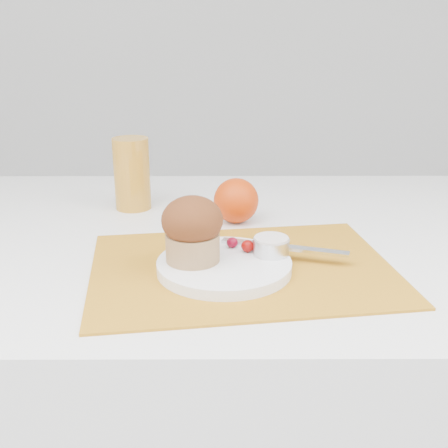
{
  "coord_description": "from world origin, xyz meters",
  "views": [
    {
      "loc": [
        -0.0,
        -0.89,
        1.1
      ],
      "look_at": [
        -0.0,
        -0.04,
        0.8
      ],
      "focal_mm": 45.0,
      "sensor_mm": 36.0,
      "label": 1
    }
  ],
  "objects_px": {
    "juice_glass": "(132,174)",
    "muffin": "(192,229)",
    "table": "(224,407)",
    "plate": "(224,266)",
    "orange": "(236,201)"
  },
  "relations": [
    {
      "from": "table",
      "to": "muffin",
      "type": "height_order",
      "value": "muffin"
    },
    {
      "from": "table",
      "to": "muffin",
      "type": "xyz_separation_m",
      "value": [
        -0.05,
        -0.17,
        0.45
      ]
    },
    {
      "from": "table",
      "to": "plate",
      "type": "bearing_deg",
      "value": -90.1
    },
    {
      "from": "orange",
      "to": "muffin",
      "type": "relative_size",
      "value": 0.84
    },
    {
      "from": "table",
      "to": "juice_glass",
      "type": "height_order",
      "value": "juice_glass"
    },
    {
      "from": "juice_glass",
      "to": "muffin",
      "type": "height_order",
      "value": "juice_glass"
    },
    {
      "from": "juice_glass",
      "to": "plate",
      "type": "bearing_deg",
      "value": -60.03
    },
    {
      "from": "juice_glass",
      "to": "muffin",
      "type": "xyz_separation_m",
      "value": [
        0.14,
        -0.31,
        -0.0
      ]
    },
    {
      "from": "juice_glass",
      "to": "muffin",
      "type": "relative_size",
      "value": 1.44
    },
    {
      "from": "table",
      "to": "muffin",
      "type": "relative_size",
      "value": 12.01
    },
    {
      "from": "orange",
      "to": "juice_glass",
      "type": "height_order",
      "value": "juice_glass"
    },
    {
      "from": "plate",
      "to": "muffin",
      "type": "distance_m",
      "value": 0.07
    },
    {
      "from": "table",
      "to": "orange",
      "type": "xyz_separation_m",
      "value": [
        0.02,
        0.06,
        0.42
      ]
    },
    {
      "from": "plate",
      "to": "orange",
      "type": "distance_m",
      "value": 0.23
    },
    {
      "from": "plate",
      "to": "muffin",
      "type": "xyz_separation_m",
      "value": [
        -0.05,
        0.0,
        0.06
      ]
    }
  ]
}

